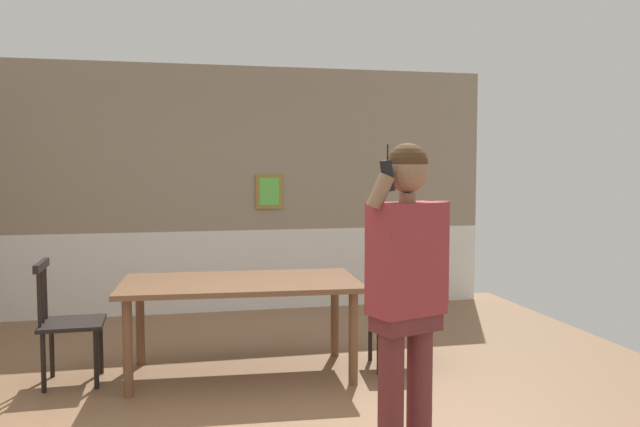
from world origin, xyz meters
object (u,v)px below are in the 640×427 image
Objects in this scene: chair_by_doorway at (67,322)px; chair_near_window at (403,308)px; person_figure at (407,282)px; dining_table at (241,291)px.

chair_near_window is at bearing 85.61° from chair_by_doorway.
person_figure reaches higher than chair_by_doorway.
dining_table is at bearing -86.98° from person_figure.
chair_near_window is 1.88m from person_figure.
chair_by_doorway is at bearing 93.22° from chair_near_window.
chair_near_window is at bearing -127.98° from person_figure.
dining_table is at bearing 93.10° from chair_near_window.
person_figure is at bearing 46.36° from chair_by_doorway.
chair_by_doorway is 0.53× the size of person_figure.
chair_by_doorway reaches higher than dining_table.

